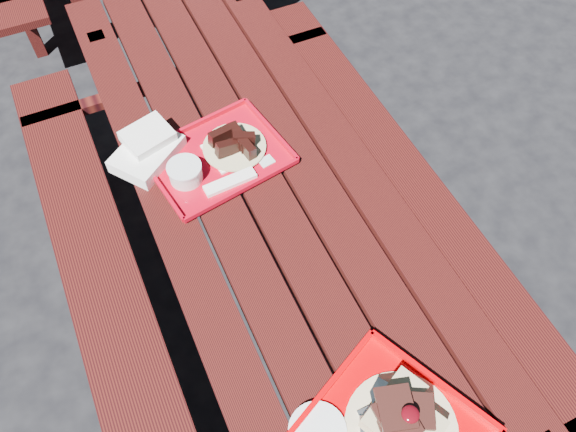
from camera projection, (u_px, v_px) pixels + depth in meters
name	position (u px, v px, depth m)	size (l,w,h in m)	color
ground	(273.00, 297.00, 2.36)	(60.00, 60.00, 0.00)	black
picnic_table_near	(269.00, 225.00, 1.90)	(1.41, 2.40, 0.75)	#40110C
far_tray	(216.00, 158.00, 1.79)	(0.47, 0.39, 0.07)	#BA061A
white_cloth	(147.00, 149.00, 1.79)	(0.26, 0.25, 0.09)	white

